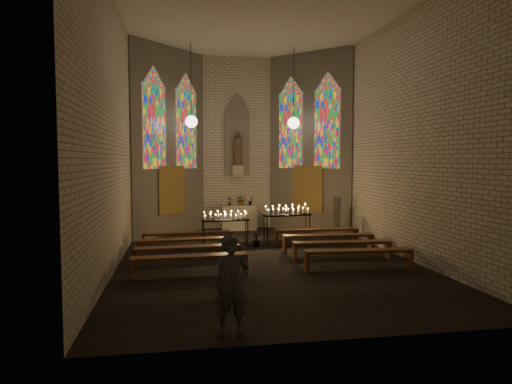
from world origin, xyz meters
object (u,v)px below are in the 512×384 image
votive_stand_left (225,218)px  visitor (232,285)px  altar (239,218)px  aisle_flower_pot (256,239)px  votive_stand_right (287,212)px

votive_stand_left → visitor: size_ratio=0.96×
altar → aisle_flower_pot: 3.57m
altar → visitor: (-1.55, -10.94, 0.31)m
votive_stand_right → visitor: bearing=-118.9°
votive_stand_left → visitor: 7.42m
altar → aisle_flower_pot: altar is taller
votive_stand_right → visitor: visitor is taller
aisle_flower_pot → votive_stand_right: (1.13, 0.44, 0.82)m
votive_stand_right → visitor: size_ratio=1.05×
votive_stand_left → aisle_flower_pot: bearing=-6.0°
votive_stand_left → votive_stand_right: bearing=5.9°
aisle_flower_pot → visitor: size_ratio=0.28×
visitor → aisle_flower_pot: bearing=73.4°
aisle_flower_pot → votive_stand_right: bearing=21.0°
votive_stand_left → visitor: visitor is taller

